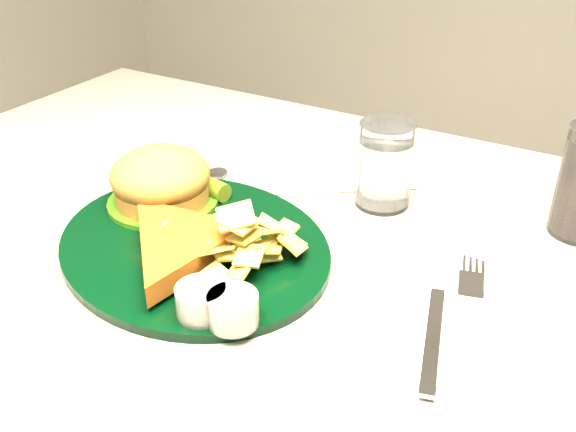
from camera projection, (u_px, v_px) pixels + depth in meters
dinner_plate at (192, 220)px, 0.68m from camera, size 0.41×0.37×0.07m
water_glass at (385, 165)px, 0.76m from camera, size 0.07×0.07×0.10m
fork_napkin at (437, 331)px, 0.57m from camera, size 0.19×0.22×0.01m
spoon at (188, 198)px, 0.79m from camera, size 0.09×0.15×0.01m
ramekin at (134, 147)px, 0.90m from camera, size 0.05×0.05×0.03m
wrapped_straw at (343, 190)px, 0.81m from camera, size 0.19×0.16×0.01m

